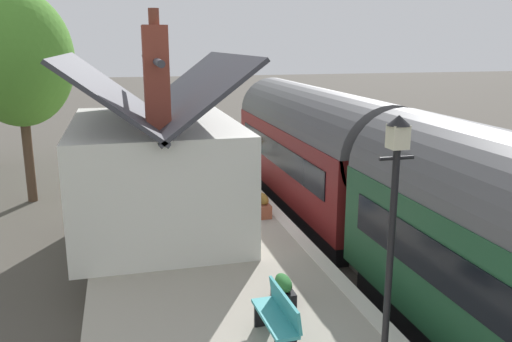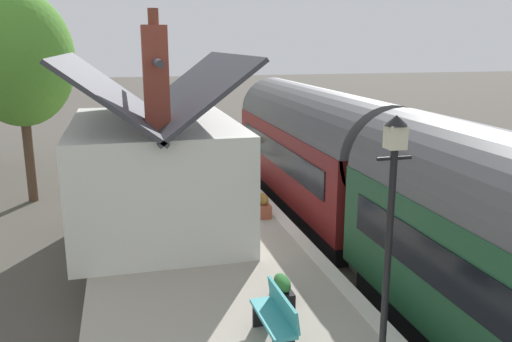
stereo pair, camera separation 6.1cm
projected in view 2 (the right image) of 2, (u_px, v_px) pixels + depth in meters
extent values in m
plane|color=#4C473F|center=(320.00, 244.00, 15.60)|extent=(160.00, 160.00, 0.00)
cube|color=#A39B8C|center=(195.00, 241.00, 14.61)|extent=(32.00, 5.38, 0.89)
cube|color=beige|center=(282.00, 218.00, 15.11)|extent=(32.00, 0.36, 0.02)
cube|color=gray|center=(370.00, 237.00, 15.97)|extent=(52.00, 0.08, 0.14)
cube|color=gray|center=(326.00, 241.00, 15.63)|extent=(52.00, 0.08, 0.14)
cube|color=black|center=(312.00, 200.00, 18.68)|extent=(9.75, 2.29, 0.70)
cube|color=maroon|center=(313.00, 159.00, 18.33)|extent=(10.60, 2.70, 2.30)
cylinder|color=#515154|center=(314.00, 126.00, 18.05)|extent=(10.60, 2.65, 2.65)
cube|color=black|center=(276.00, 153.00, 17.93)|extent=(9.01, 0.03, 0.80)
cylinder|color=black|center=(286.00, 179.00, 21.68)|extent=(0.70, 2.16, 0.70)
cylinder|color=black|center=(349.00, 231.00, 15.69)|extent=(0.70, 2.16, 0.70)
cube|color=black|center=(272.00, 125.00, 23.24)|extent=(0.04, 2.16, 0.90)
cylinder|color=#F2EDCC|center=(271.00, 147.00, 23.49)|extent=(0.06, 0.24, 0.24)
cube|color=red|center=(271.00, 156.00, 23.64)|extent=(0.16, 2.56, 0.24)
cube|color=black|center=(478.00, 295.00, 7.85)|extent=(8.34, 0.03, 0.80)
cylinder|color=black|center=(437.00, 302.00, 11.38)|extent=(0.70, 2.16, 0.70)
cube|color=white|center=(156.00, 173.00, 14.36)|extent=(6.36, 4.22, 2.90)
cube|color=#38383F|center=(192.00, 89.00, 14.08)|extent=(6.86, 2.37, 1.83)
cube|color=#38383F|center=(110.00, 91.00, 13.57)|extent=(6.86, 2.37, 1.83)
cylinder|color=#38383F|center=(150.00, 59.00, 13.64)|extent=(6.86, 0.16, 0.16)
cube|color=brown|center=(156.00, 79.00, 12.01)|extent=(0.56, 0.56, 2.39)
cylinder|color=brown|center=(153.00, 17.00, 11.68)|extent=(0.24, 0.24, 0.36)
cube|color=slate|center=(234.00, 184.00, 14.79)|extent=(0.90, 0.06, 2.10)
cube|color=slate|center=(245.00, 173.00, 13.32)|extent=(0.80, 0.05, 1.10)
cube|color=slate|center=(224.00, 151.00, 15.96)|extent=(0.80, 0.05, 1.10)
cube|color=teal|center=(184.00, 161.00, 20.38)|extent=(1.41, 0.45, 0.06)
cube|color=teal|center=(189.00, 155.00, 20.38)|extent=(1.40, 0.16, 0.40)
cube|color=black|center=(187.00, 170.00, 19.91)|extent=(0.07, 0.36, 0.44)
cube|color=black|center=(182.00, 164.00, 20.96)|extent=(0.07, 0.36, 0.44)
cube|color=teal|center=(273.00, 318.00, 8.79)|extent=(1.41, 0.45, 0.06)
cube|color=teal|center=(283.00, 304.00, 8.78)|extent=(1.40, 0.16, 0.40)
cube|color=black|center=(263.00, 314.00, 9.36)|extent=(0.07, 0.36, 0.44)
cube|color=teal|center=(169.00, 143.00, 23.97)|extent=(1.41, 0.45, 0.06)
cube|color=teal|center=(173.00, 138.00, 23.95)|extent=(1.40, 0.15, 0.40)
cube|color=black|center=(170.00, 151.00, 23.49)|extent=(0.07, 0.36, 0.44)
cube|color=black|center=(169.00, 146.00, 24.55)|extent=(0.07, 0.36, 0.44)
cone|color=teal|center=(214.00, 150.00, 23.68)|extent=(0.36, 0.36, 0.41)
cylinder|color=teal|center=(215.00, 154.00, 23.72)|extent=(0.20, 0.20, 0.06)
ellipsoid|color=olive|center=(214.00, 142.00, 23.59)|extent=(0.41, 0.41, 0.37)
cone|color=#E45A3A|center=(214.00, 139.00, 23.56)|extent=(0.09, 0.09, 0.16)
cube|color=black|center=(282.00, 295.00, 10.25)|extent=(0.71, 0.32, 0.28)
ellipsoid|color=#2D7233|center=(282.00, 283.00, 10.19)|extent=(0.64, 0.29, 0.29)
cube|color=#9E5138|center=(263.00, 209.00, 15.40)|extent=(0.89, 0.32, 0.38)
ellipsoid|color=olive|center=(263.00, 199.00, 15.32)|extent=(0.80, 0.29, 0.29)
cylinder|color=black|center=(387.00, 271.00, 7.42)|extent=(0.10, 0.10, 3.56)
cylinder|color=black|center=(394.00, 158.00, 7.04)|extent=(0.05, 0.50, 0.05)
cube|color=beige|center=(395.00, 137.00, 6.97)|extent=(0.24, 0.24, 0.32)
cone|color=black|center=(396.00, 120.00, 6.92)|extent=(0.32, 0.32, 0.14)
cylinder|color=black|center=(206.00, 147.00, 22.53)|extent=(0.06, 0.06, 1.10)
cylinder|color=black|center=(203.00, 145.00, 23.09)|extent=(0.06, 0.06, 1.10)
cube|color=maroon|center=(204.00, 128.00, 22.63)|extent=(0.90, 0.06, 0.44)
cube|color=black|center=(204.00, 128.00, 22.63)|extent=(0.96, 0.03, 0.50)
cylinder|color=#4C3828|center=(29.00, 154.00, 19.44)|extent=(0.34, 0.34, 3.55)
ellipsoid|color=#4C8C2D|center=(19.00, 58.00, 18.62)|extent=(4.10, 3.81, 4.81)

